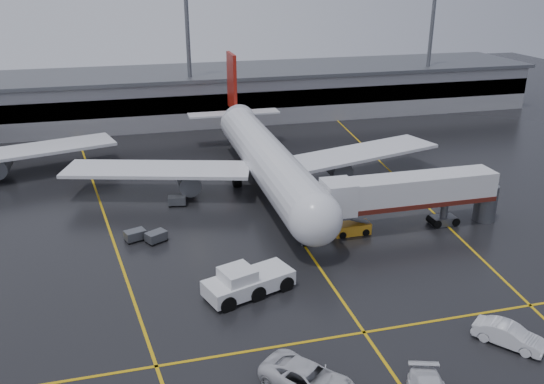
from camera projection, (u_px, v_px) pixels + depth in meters
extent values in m
plane|color=black|center=(285.00, 217.00, 62.38)|extent=(220.00, 220.00, 0.00)
cube|color=gold|center=(285.00, 217.00, 62.37)|extent=(0.25, 90.00, 0.02)
cube|color=gold|center=(364.00, 332.00, 42.58)|extent=(60.00, 0.25, 0.02)
cube|color=gold|center=(100.00, 201.00, 66.68)|extent=(9.99, 69.35, 0.02)
cube|color=gold|center=(393.00, 174.00, 75.60)|extent=(7.57, 69.64, 0.02)
cube|color=gray|center=(214.00, 95.00, 104.10)|extent=(120.00, 18.00, 8.00)
cube|color=black|center=(222.00, 102.00, 96.00)|extent=(120.00, 0.40, 3.00)
cube|color=#595B60|center=(213.00, 72.00, 102.52)|extent=(122.00, 19.00, 0.60)
cylinder|color=#595B60|center=(189.00, 53.00, 94.41)|extent=(0.70, 0.70, 25.00)
cylinder|color=#595B60|center=(430.00, 45.00, 104.97)|extent=(0.70, 0.70, 25.00)
cylinder|color=silver|center=(267.00, 160.00, 68.03)|extent=(5.20, 36.00, 5.20)
sphere|color=silver|center=(315.00, 219.00, 51.83)|extent=(5.20, 5.20, 5.20)
cone|color=silver|center=(234.00, 115.00, 86.71)|extent=(4.94, 8.00, 4.94)
cube|color=maroon|center=(232.00, 82.00, 85.81)|extent=(0.50, 5.50, 8.50)
cube|color=silver|center=(234.00, 113.00, 86.64)|extent=(14.00, 3.00, 0.25)
cube|color=silver|center=(157.00, 169.00, 67.08)|extent=(22.80, 11.83, 0.40)
cube|color=silver|center=(360.00, 153.00, 73.18)|extent=(22.80, 11.83, 0.40)
cylinder|color=#595B60|center=(189.00, 181.00, 67.51)|extent=(2.60, 4.50, 2.60)
cylinder|color=#595B60|center=(337.00, 168.00, 71.97)|extent=(2.60, 4.50, 2.60)
cylinder|color=#595B60|center=(304.00, 236.00, 55.71)|extent=(0.56, 0.56, 2.00)
cylinder|color=#595B60|center=(237.00, 178.00, 71.16)|extent=(0.56, 0.56, 2.00)
cylinder|color=#595B60|center=(286.00, 174.00, 72.66)|extent=(0.56, 0.56, 2.00)
cylinder|color=black|center=(304.00, 241.00, 55.91)|extent=(0.40, 1.10, 1.10)
cylinder|color=black|center=(237.00, 182.00, 71.32)|extent=(1.00, 1.40, 1.40)
cylinder|color=black|center=(286.00, 177.00, 72.82)|extent=(1.00, 1.40, 1.40)
cube|color=silver|center=(28.00, 151.00, 74.12)|extent=(22.80, 11.83, 0.40)
cylinder|color=#595B60|center=(0.00, 165.00, 72.91)|extent=(2.60, 4.50, 2.60)
cube|color=silver|center=(413.00, 190.00, 58.18)|extent=(18.00, 3.20, 3.00)
cube|color=#511811|center=(411.00, 201.00, 58.65)|extent=(18.00, 3.30, 0.50)
cube|color=silver|center=(338.00, 197.00, 56.25)|extent=(3.00, 3.40, 3.30)
cylinder|color=#595B60|center=(444.00, 211.00, 60.18)|extent=(0.80, 0.80, 3.00)
cube|color=#595B60|center=(443.00, 220.00, 60.57)|extent=(2.60, 1.60, 0.90)
cylinder|color=#595B60|center=(486.00, 203.00, 61.17)|extent=(2.40, 2.40, 4.00)
cylinder|color=black|center=(434.00, 221.00, 60.31)|extent=(0.90, 1.80, 0.90)
cylinder|color=black|center=(452.00, 219.00, 60.83)|extent=(0.90, 1.80, 0.90)
cube|color=silver|center=(249.00, 283.00, 47.47)|extent=(8.20, 5.34, 1.31)
cube|color=silver|center=(237.00, 275.00, 46.51)|extent=(3.32, 3.32, 1.09)
cube|color=black|center=(237.00, 275.00, 46.51)|extent=(2.99, 2.99, 0.98)
cylinder|color=black|center=(219.00, 297.00, 46.16)|extent=(2.39, 3.55, 1.42)
cylinder|color=black|center=(249.00, 287.00, 47.61)|extent=(2.39, 3.55, 1.42)
cylinder|color=black|center=(277.00, 277.00, 49.06)|extent=(2.39, 3.55, 1.42)
cube|color=orange|center=(352.00, 228.00, 58.36)|extent=(3.83, 1.60, 1.17)
cube|color=#595B60|center=(352.00, 219.00, 57.95)|extent=(3.70, 0.96, 1.34)
cylinder|color=black|center=(340.00, 232.00, 58.16)|extent=(0.75, 1.81, 0.75)
cylinder|color=black|center=(363.00, 229.00, 58.76)|extent=(0.75, 1.81, 0.75)
imported|color=silver|center=(309.00, 380.00, 36.33)|extent=(6.54, 7.03, 1.83)
imported|color=silver|center=(509.00, 335.00, 40.93)|extent=(4.46, 4.97, 1.64)
cube|color=#595B60|center=(156.00, 236.00, 56.52)|extent=(2.38, 2.12, 0.90)
cylinder|color=black|center=(153.00, 244.00, 55.84)|extent=(0.40, 0.20, 0.40)
cylinder|color=black|center=(166.00, 239.00, 56.88)|extent=(0.40, 0.20, 0.40)
cylinder|color=black|center=(147.00, 241.00, 56.51)|extent=(0.40, 0.20, 0.40)
cylinder|color=black|center=(160.00, 236.00, 57.55)|extent=(0.40, 0.20, 0.40)
cube|color=#595B60|center=(135.00, 235.00, 56.83)|extent=(2.32, 1.90, 0.90)
cylinder|color=black|center=(130.00, 243.00, 56.20)|extent=(0.40, 0.20, 0.40)
cylinder|color=black|center=(145.00, 239.00, 57.04)|extent=(0.40, 0.20, 0.40)
cylinder|color=black|center=(126.00, 239.00, 56.97)|extent=(0.40, 0.20, 0.40)
cylinder|color=black|center=(141.00, 235.00, 57.81)|extent=(0.40, 0.20, 0.40)
cube|color=#595B60|center=(177.00, 200.00, 65.34)|extent=(2.16, 1.56, 0.90)
cylinder|color=black|center=(170.00, 206.00, 64.96)|extent=(0.40, 0.20, 0.40)
cylinder|color=black|center=(184.00, 205.00, 65.14)|extent=(0.40, 0.20, 0.40)
cylinder|color=black|center=(170.00, 203.00, 65.88)|extent=(0.40, 0.20, 0.40)
cylinder|color=black|center=(184.00, 202.00, 66.06)|extent=(0.40, 0.20, 0.40)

